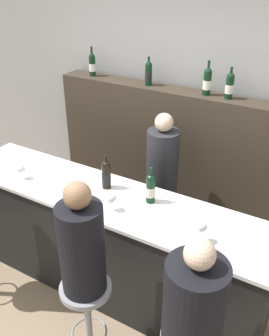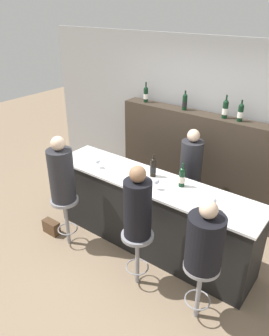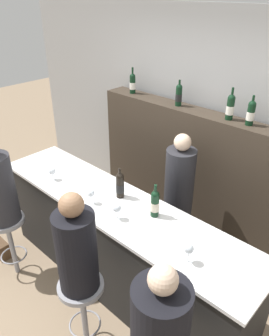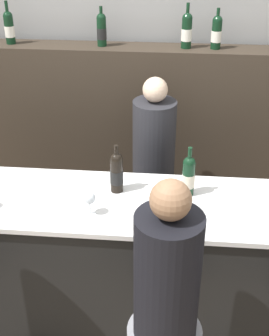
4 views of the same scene
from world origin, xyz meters
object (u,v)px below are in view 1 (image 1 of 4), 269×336
Objects in this scene: wine_glass_1 at (76,187)px; wine_glass_2 at (111,199)px; bartender at (161,189)px; wine_bottle_counter_1 at (151,188)px; wine_bottle_backbar_0 at (92,64)px; guest_seated_right at (195,301)px; bar_stool_middle at (87,302)px; guest_seated_middle at (82,245)px; wine_bottle_counter_0 at (106,174)px; wine_glass_0 at (21,169)px; wine_bottle_backbar_3 at (230,86)px; wine_bottle_backbar_1 at (149,73)px; wine_bottle_backbar_2 at (207,81)px; wine_glass_3 at (202,228)px.

wine_glass_1 is 0.96× the size of wine_glass_2.
wine_glass_1 is 1.07m from bartender.
bartender is (0.30, 0.94, -0.43)m from wine_glass_1.
wine_bottle_backbar_0 is (-1.38, 1.18, 0.54)m from wine_bottle_counter_1.
guest_seated_right is at bearing -22.54° from wine_glass_1.
bar_stool_middle is 0.86× the size of guest_seated_middle.
wine_bottle_backbar_0 is 0.44× the size of bar_stool_middle.
wine_glass_1 is (-0.12, -0.25, -0.03)m from wine_bottle_counter_0.
wine_bottle_counter_0 is 0.76m from wine_glass_0.
wine_bottle_backbar_3 is 1.70m from wine_glass_1.
wine_bottle_counter_0 is at bearing -105.01° from bartender.
wine_bottle_backbar_1 is 0.99× the size of wine_bottle_backbar_3.
wine_bottle_backbar_0 is 0.43× the size of guest_seated_right.
guest_seated_middle is (0.10, -0.51, -0.03)m from wine_glass_2.
wine_glass_0 is 0.09× the size of bartender.
guest_seated_middle is at bearing -78.48° from wine_glass_2.
wine_bottle_backbar_0 is (-0.96, 1.18, 0.54)m from wine_bottle_counter_0.
wine_bottle_backbar_1 reaches higher than guest_seated_middle.
bartender reaches higher than wine_bottle_counter_1.
wine_bottle_backbar_1 is at bearing 106.41° from guest_seated_middle.
wine_glass_2 reaches higher than wine_glass_1.
bartender is (0.90, 0.94, -0.42)m from wine_glass_0.
guest_seated_right is 0.50× the size of bartender.
wine_bottle_counter_0 is 0.20× the size of bartender.
guest_seated_right is (0.72, -1.94, -0.66)m from wine_bottle_backbar_2.
wine_bottle_backbar_3 is 0.20× the size of bartender.
wine_bottle_backbar_2 reaches higher than wine_glass_2.
guest_seated_right is 1.75m from bartender.
wine_bottle_backbar_3 reaches higher than wine_bottle_counter_0.
guest_seated_right reaches higher than wine_glass_3.
wine_bottle_counter_1 reaches higher than bar_stool_middle.
wine_glass_1 is at bearing -59.50° from wine_bottle_backbar_0.
wine_bottle_backbar_0 is 0.38× the size of guest_seated_middle.
wine_glass_0 is at bearing -167.51° from wine_bottle_counter_1.
bartender reaches higher than wine_glass_1.
wine_glass_2 is (0.47, -1.43, -0.56)m from wine_bottle_backbar_1.
wine_bottle_backbar_1 is at bearing 106.41° from bar_stool_middle.
guest_seated_right is at bearing -55.04° from wine_bottle_backbar_1.
wine_bottle_backbar_2 reaches higher than wine_glass_3.
wine_glass_1 is 0.33m from wine_glass_2.
wine_bottle_counter_1 reaches higher than wine_glass_0.
bartender is at bearing -23.38° from wine_bottle_backbar_0.
wine_bottle_counter_0 reaches higher than wine_glass_3.
wine_bottle_backbar_2 reaches higher than wine_bottle_backbar_1.
wine_bottle_backbar_1 reaches higher than wine_bottle_counter_1.
wine_glass_1 reaches higher than bar_stool_middle.
wine_glass_0 is 1.66m from wine_glass_3.
wine_glass_2 is 0.76m from bar_stool_middle.
bar_stool_middle is 0.91m from guest_seated_right.
wine_bottle_backbar_3 is 2.05m from guest_seated_middle.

